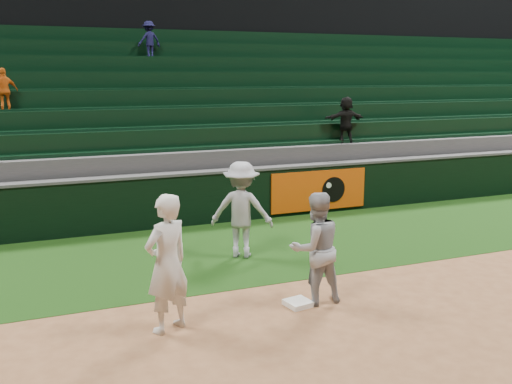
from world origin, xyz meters
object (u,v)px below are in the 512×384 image
Objects in this scene: first_base at (298,303)px; base_coach at (242,210)px; first_baseman at (167,263)px; baserunner at (316,248)px.

base_coach is at bearing 89.52° from first_base.
first_baseman reaches higher than baserunner.
baserunner is (2.32, 0.14, -0.09)m from first_baseman.
first_baseman is (-2.02, -0.10, 0.92)m from first_base.
first_baseman is at bearing 81.36° from base_coach.
baserunner is 2.52m from base_coach.
base_coach is at bearing -154.90° from first_baseman.
base_coach reaches higher than first_base.
first_baseman is at bearing 2.58° from baserunner.
base_coach is (0.02, 2.55, 0.89)m from first_base.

